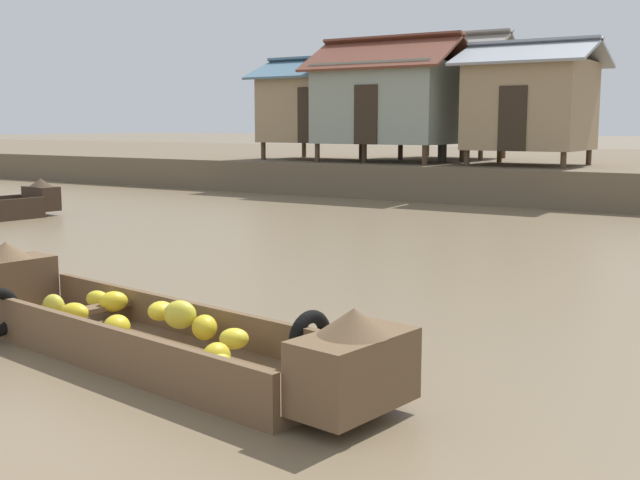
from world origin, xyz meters
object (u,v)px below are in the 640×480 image
(stilt_house_right, at_px, (531,103))
(vendor_person, at_px, (443,133))
(stilt_house_left, at_px, (332,107))
(stilt_house_mid_right, at_px, (454,94))
(stilt_house_mid_left, at_px, (391,102))
(banana_boat, at_px, (143,328))

(stilt_house_right, xyz_separation_m, vendor_person, (-2.86, 0.20, -0.88))
(stilt_house_left, xyz_separation_m, stilt_house_right, (6.88, -0.05, 0.01))
(stilt_house_mid_right, bearing_deg, vendor_person, -72.28)
(stilt_house_left, height_order, stilt_house_right, stilt_house_right)
(stilt_house_mid_left, distance_m, stilt_house_mid_right, 3.68)
(banana_boat, height_order, stilt_house_mid_right, stilt_house_mid_right)
(stilt_house_mid_left, distance_m, stilt_house_right, 4.50)
(vendor_person, bearing_deg, stilt_house_mid_right, 107.72)
(vendor_person, bearing_deg, stilt_house_mid_left, -165.84)
(banana_boat, distance_m, stilt_house_right, 18.19)
(banana_boat, relative_size, stilt_house_left, 1.14)
(banana_boat, bearing_deg, stilt_house_mid_left, 110.33)
(stilt_house_right, bearing_deg, vendor_person, 176.04)
(stilt_house_right, bearing_deg, stilt_house_left, 179.57)
(stilt_house_mid_left, distance_m, vendor_person, 1.96)
(banana_boat, distance_m, stilt_house_mid_left, 19.04)
(banana_boat, bearing_deg, vendor_person, 105.19)
(stilt_house_mid_left, height_order, vendor_person, stilt_house_mid_left)
(stilt_house_left, relative_size, vendor_person, 3.05)
(stilt_house_right, bearing_deg, stilt_house_mid_right, 138.79)
(banana_boat, bearing_deg, stilt_house_mid_right, 105.57)
(stilt_house_mid_left, xyz_separation_m, vendor_person, (1.64, 0.41, -1.00))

